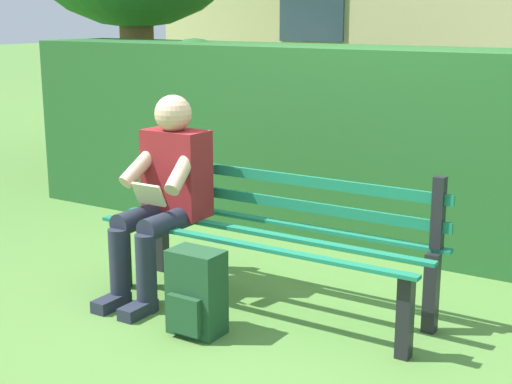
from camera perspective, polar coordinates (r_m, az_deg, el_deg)
The scene contains 5 objects.
ground at distance 4.35m, azimuth 0.71°, elevation -8.75°, with size 60.00×60.00×0.00m, color #517F38.
park_bench at distance 4.27m, azimuth 1.24°, elevation -3.17°, with size 1.97×0.53×0.83m.
person_seated at distance 4.43m, azimuth -6.98°, elevation 0.09°, with size 0.44×0.73×1.18m.
hedge_backdrop at distance 5.62m, azimuth 6.14°, elevation 4.20°, with size 5.31×0.86×1.55m.
backpack at distance 3.96m, azimuth -4.56°, elevation -7.66°, with size 0.28×0.25×0.45m.
Camera 1 is at (-2.11, 3.43, 1.65)m, focal length 52.72 mm.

